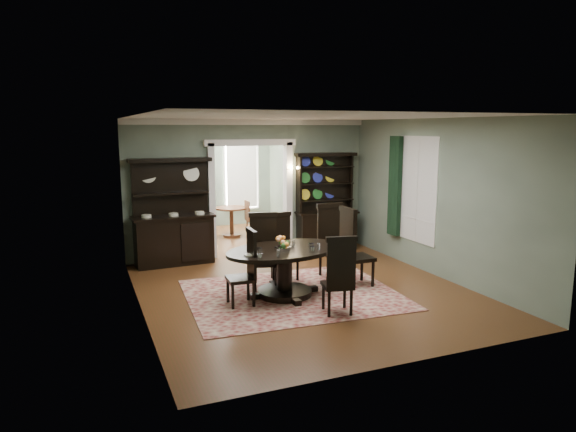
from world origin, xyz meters
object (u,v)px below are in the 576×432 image
Objects in this scene: dining_table at (285,263)px; welsh_dresser at (326,215)px; sideboard at (173,228)px; parlor_table at (232,217)px.

dining_table is 3.58m from welsh_dresser.
sideboard reaches higher than parlor_table.
parlor_table is at bearing 132.75° from welsh_dresser.
welsh_dresser is at bearing 41.85° from dining_table.
sideboard is 2.64× the size of parlor_table.
welsh_dresser reaches higher than parlor_table.
dining_table reaches higher than parlor_table.
parlor_table is (0.50, 4.98, -0.07)m from dining_table.
welsh_dresser reaches higher than sideboard.
sideboard is 3.54m from welsh_dresser.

